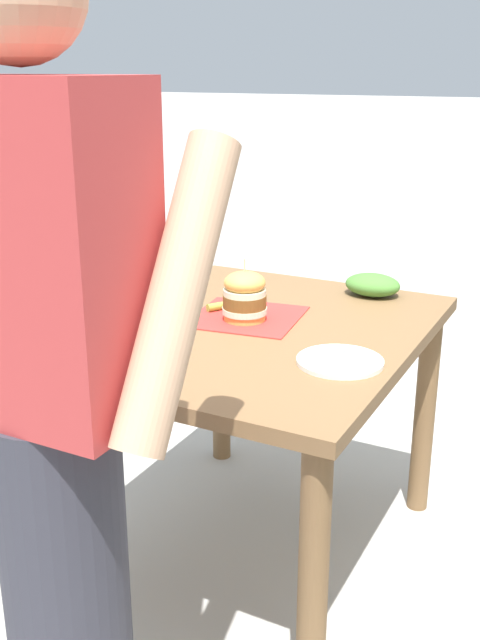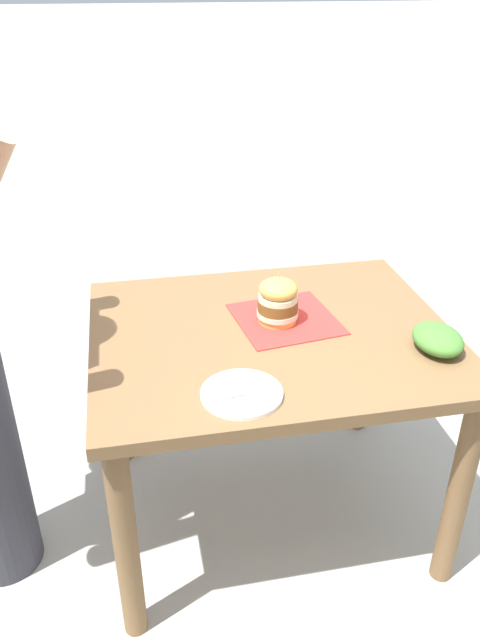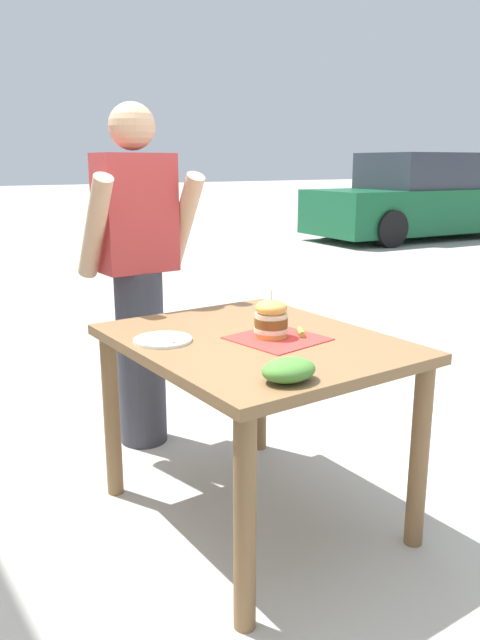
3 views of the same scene
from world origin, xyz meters
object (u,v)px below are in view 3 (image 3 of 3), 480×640
pickle_spear (301,332)px  diner_across_table (138,274)px  side_plate_with_forks (163,340)px  side_salad (289,370)px  parked_car_near_curb (416,200)px  patio_table (255,367)px  sandwich (271,318)px

pickle_spear → diner_across_table: 1.02m
side_plate_with_forks → side_salad: bearing=-79.4°
side_salad → parked_car_near_curb: size_ratio=0.04×
patio_table → sandwich: size_ratio=6.13×
patio_table → diner_across_table: (-0.05, 0.91, 0.24)m
pickle_spear → diner_across_table: bearing=102.1°
side_plate_with_forks → diner_across_table: diner_across_table is taller
patio_table → side_salad: side_salad is taller
patio_table → side_salad: bearing=-113.7°
side_plate_with_forks → patio_table: bearing=-26.6°
pickle_spear → side_plate_with_forks: (-0.48, 0.24, -0.01)m
diner_across_table → sandwich: bearing=-83.8°
parked_car_near_curb → pickle_spear: bearing=-142.2°
side_plate_with_forks → parked_car_near_curb: size_ratio=0.05×
side_salad → diner_across_table: size_ratio=0.11×
patio_table → sandwich: sandwich is taller
sandwich → pickle_spear: 0.13m
parked_car_near_curb → diner_across_table: bearing=-147.5°
pickle_spear → diner_across_table: size_ratio=0.05×
patio_table → diner_across_table: size_ratio=0.66×
diner_across_table → parked_car_near_curb: size_ratio=0.39×
sandwich → diner_across_table: bearing=96.2°
sandwich → diner_across_table: 0.95m
sandwich → parked_car_near_curb: parked_car_near_curb is taller
diner_across_table → parked_car_near_curb: 9.88m
patio_table → pickle_spear: pickle_spear is taller
diner_across_table → patio_table: bearing=-86.9°
pickle_spear → parked_car_near_curb: (8.12, 6.30, -0.06)m
pickle_spear → side_plate_with_forks: bearing=153.7°
patio_table → diner_across_table: 0.95m
sandwich → side_plate_with_forks: bearing=152.8°
sandwich → diner_across_table: diner_across_table is taller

